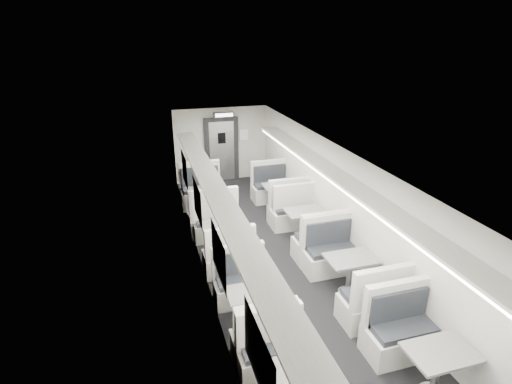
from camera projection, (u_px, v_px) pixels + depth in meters
room at (285, 225)px, 7.61m from camera, size 3.24×12.24×2.64m
booth_left_a at (207, 204)px, 10.46m from camera, size 1.16×2.36×1.26m
booth_left_b at (221, 238)px, 8.84m from camera, size 1.02×2.07×1.11m
booth_left_c at (252, 308)px, 6.63m from camera, size 0.98×1.99×1.06m
booth_right_a at (280, 198)px, 10.91m from camera, size 1.08×2.19×1.17m
booth_right_b at (305, 226)px, 9.34m from camera, size 1.11×2.25×1.20m
booth_right_c at (349, 275)px, 7.45m from camera, size 1.10×2.22×1.19m
booth_right_d at (436, 373)px, 5.34m from camera, size 1.07×2.18×1.16m
passenger at (211, 194)px, 10.05m from camera, size 0.61×0.41×1.65m
window_a at (185, 169)px, 10.19m from camera, size 0.02×1.18×0.84m
window_b at (198, 202)px, 8.24m from camera, size 0.02×1.18×0.84m
window_c at (219, 256)px, 6.28m from camera, size 0.02×1.18×0.84m
window_d at (259, 357)px, 4.32m from camera, size 0.02×1.18×0.84m
luggage_rack_left at (223, 204)px, 6.75m from camera, size 0.46×10.40×0.09m
luggage_rack_right at (355, 189)px, 7.40m from camera, size 0.46×10.40×0.09m
vestibule_door at (222, 150)px, 12.95m from camera, size 1.10×0.13×2.10m
exit_sign at (224, 115)px, 12.05m from camera, size 0.62×0.12×0.16m
wall_notice at (244, 135)px, 12.96m from camera, size 0.32×0.02×0.40m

